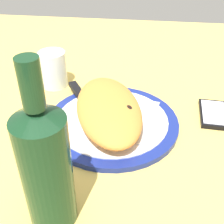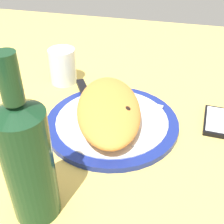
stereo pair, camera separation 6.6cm
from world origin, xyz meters
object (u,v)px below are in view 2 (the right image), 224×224
at_px(knife, 87,97).
at_px(smartphone, 218,121).
at_px(plate, 112,122).
at_px(calzone, 109,108).
at_px(fork, 150,120).
at_px(water_glass, 63,68).
at_px(wine_bottle, 28,160).

xyz_separation_m(knife, smartphone, (-0.00, -0.32, -0.02)).
xyz_separation_m(plate, calzone, (0.00, 0.01, 0.04)).
bearing_deg(smartphone, plate, 105.45).
relative_size(fork, water_glass, 1.68).
bearing_deg(calzone, knife, 48.48).
distance_m(fork, smartphone, 0.16).
bearing_deg(knife, fork, -107.91).
bearing_deg(water_glass, calzone, -132.50).
bearing_deg(fork, plate, 100.55).
bearing_deg(smartphone, wine_bottle, 136.72).
bearing_deg(smartphone, knife, 89.17).
bearing_deg(water_glass, plate, -131.77).
xyz_separation_m(calzone, fork, (0.01, -0.09, -0.03)).
distance_m(fork, knife, 0.18).
bearing_deg(plate, smartphone, -74.55).
height_order(calzone, knife, calzone).
bearing_deg(water_glass, wine_bottle, -164.06).
bearing_deg(wine_bottle, fork, -28.76).
height_order(plate, water_glass, water_glass).
relative_size(plate, fork, 1.84).
relative_size(fork, wine_bottle, 0.58).
distance_m(water_glass, wine_bottle, 0.44).
distance_m(smartphone, water_glass, 0.43).
xyz_separation_m(plate, smartphone, (0.07, -0.24, -0.00)).
xyz_separation_m(plate, knife, (0.07, 0.08, 0.01)).
height_order(calzone, smartphone, calzone).
relative_size(knife, smartphone, 1.83).
bearing_deg(fork, calzone, 97.84).
bearing_deg(calzone, plate, -110.95).
distance_m(knife, wine_bottle, 0.34).
xyz_separation_m(fork, knife, (0.05, 0.17, 0.00)).
distance_m(plate, wine_bottle, 0.28).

